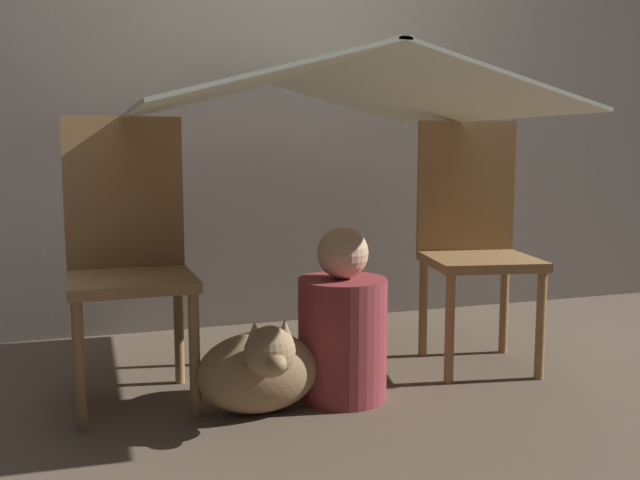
% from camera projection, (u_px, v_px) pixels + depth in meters
% --- Properties ---
extents(ground_plane, '(8.80, 8.80, 0.00)m').
position_uv_depth(ground_plane, '(329.00, 393.00, 2.58)').
color(ground_plane, brown).
extents(wall_back, '(7.00, 0.05, 2.50)m').
position_uv_depth(wall_back, '(254.00, 71.00, 3.46)').
color(wall_back, '#6B6056').
rests_on(wall_back, ground_plane).
extents(chair_left, '(0.42, 0.42, 0.99)m').
position_uv_depth(chair_left, '(128.00, 249.00, 2.48)').
color(chair_left, olive).
rests_on(chair_left, ground_plane).
extents(chair_right, '(0.48, 0.48, 0.99)m').
position_uv_depth(chair_right, '(474.00, 234.00, 2.90)').
color(chair_right, olive).
rests_on(chair_right, ground_plane).
extents(sheet_canopy, '(1.35, 1.42, 0.19)m').
position_uv_depth(sheet_canopy, '(320.00, 91.00, 2.54)').
color(sheet_canopy, silver).
extents(person_front, '(0.31, 0.31, 0.61)m').
position_uv_depth(person_front, '(342.00, 328.00, 2.50)').
color(person_front, maroon).
rests_on(person_front, ground_plane).
extents(dog, '(0.42, 0.39, 0.35)m').
position_uv_depth(dog, '(260.00, 369.00, 2.35)').
color(dog, '#9E7F56').
rests_on(dog, ground_plane).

